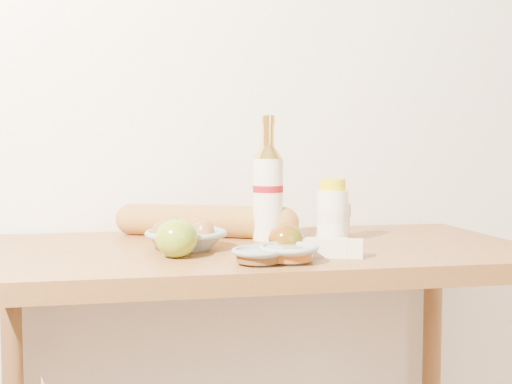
# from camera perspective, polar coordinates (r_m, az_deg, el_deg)

# --- Properties ---
(back_wall) EXTENTS (3.50, 0.02, 2.60)m
(back_wall) POSITION_cam_1_polar(r_m,az_deg,el_deg) (1.72, -2.33, 10.18)
(back_wall) COLOR white
(back_wall) RESTS_ON ground
(table) EXTENTS (1.20, 0.60, 0.90)m
(table) POSITION_cam_1_polar(r_m,az_deg,el_deg) (1.43, -0.23, -9.72)
(table) COLOR #A46A34
(table) RESTS_ON ground
(bourbon_bottle) EXTENTS (0.09, 0.09, 0.29)m
(bourbon_bottle) POSITION_cam_1_polar(r_m,az_deg,el_deg) (1.48, 1.07, 0.21)
(bourbon_bottle) COLOR #F4E8CF
(bourbon_bottle) RESTS_ON table
(cream_bottle) EXTENTS (0.08, 0.08, 0.14)m
(cream_bottle) POSITION_cam_1_polar(r_m,az_deg,el_deg) (1.48, 6.82, -1.80)
(cream_bottle) COLOR white
(cream_bottle) RESTS_ON table
(egg_bowl) EXTENTS (0.23, 0.23, 0.06)m
(egg_bowl) POSITION_cam_1_polar(r_m,az_deg,el_deg) (1.37, -6.30, -3.99)
(egg_bowl) COLOR #909D99
(egg_bowl) RESTS_ON table
(baguette) EXTENTS (0.45, 0.25, 0.08)m
(baguette) POSITION_cam_1_polar(r_m,az_deg,el_deg) (1.54, -4.55, -2.59)
(baguette) COLOR gold
(baguette) RESTS_ON table
(apple_yellowgreen) EXTENTS (0.11, 0.11, 0.08)m
(apple_yellowgreen) POSITION_cam_1_polar(r_m,az_deg,el_deg) (1.26, -7.08, -4.10)
(apple_yellowgreen) COLOR #A29E20
(apple_yellowgreen) RESTS_ON table
(apple_redgreen_right) EXTENTS (0.08, 0.08, 0.06)m
(apple_redgreen_right) POSITION_cam_1_polar(r_m,az_deg,el_deg) (1.27, 2.68, -4.25)
(apple_redgreen_right) COLOR #981508
(apple_redgreen_right) RESTS_ON table
(sugar_bowl) EXTENTS (0.13, 0.13, 0.03)m
(sugar_bowl) POSITION_cam_1_polar(r_m,az_deg,el_deg) (1.18, 0.27, -5.68)
(sugar_bowl) COLOR gray
(sugar_bowl) RESTS_ON table
(syrup_bowl) EXTENTS (0.14, 0.14, 0.03)m
(syrup_bowl) POSITION_cam_1_polar(r_m,az_deg,el_deg) (1.20, 2.92, -5.45)
(syrup_bowl) COLOR #98A6A0
(syrup_bowl) RESTS_ON table
(butter_stick) EXTENTS (0.13, 0.08, 0.04)m
(butter_stick) POSITION_cam_1_polar(r_m,az_deg,el_deg) (1.27, 6.69, -4.94)
(butter_stick) COLOR beige
(butter_stick) RESTS_ON table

